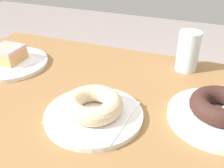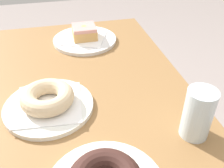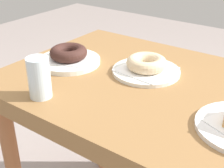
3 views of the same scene
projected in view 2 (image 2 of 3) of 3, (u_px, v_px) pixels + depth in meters
The scene contains 8 objects.
table at pixel (72, 118), 0.72m from camera, with size 0.91×0.64×0.70m.
plate_sugar_ring at pixel (49, 106), 0.61m from camera, with size 0.21×0.21×0.01m, color white.
napkin_sugar_ring at pixel (48, 104), 0.61m from camera, with size 0.15×0.15×0.00m, color white.
donut_sugar_ring at pixel (47, 97), 0.60m from camera, with size 0.13×0.13×0.04m, color beige.
plate_glazed_square at pixel (85, 40), 0.90m from camera, with size 0.22×0.22×0.01m, color white.
napkin_glazed_square at pixel (85, 38), 0.90m from camera, with size 0.14×0.14×0.00m, color white.
donut_glazed_square at pixel (84, 32), 0.89m from camera, with size 0.08×0.08×0.04m.
water_glass at pixel (198, 114), 0.52m from camera, with size 0.06×0.06×0.11m, color silver.
Camera 2 is at (0.54, -0.01, 1.11)m, focal length 40.94 mm.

